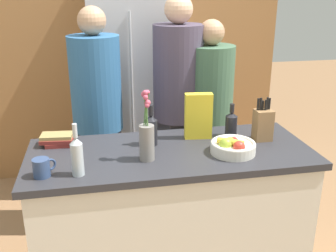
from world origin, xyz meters
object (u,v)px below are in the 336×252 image
(refrigerator, at_px, (135,83))
(bottle_oil, at_px, (151,129))
(coffee_mug, at_px, (42,168))
(person_in_blue, at_px, (178,101))
(knife_block, at_px, (263,124))
(fruit_bowl, at_px, (233,146))
(cereal_box, at_px, (198,116))
(person_in_red_tee, at_px, (209,113))
(person_at_sink, at_px, (98,111))
(bottle_wine, at_px, (231,124))
(bottle_vinegar, at_px, (77,155))
(book_stack, at_px, (58,139))
(flower_vase, at_px, (147,138))

(refrigerator, distance_m, bottle_oil, 1.31)
(coffee_mug, xyz_separation_m, person_in_blue, (0.90, 0.98, 0.01))
(knife_block, xyz_separation_m, person_in_blue, (-0.37, 0.73, -0.04))
(fruit_bowl, xyz_separation_m, knife_block, (0.25, 0.16, 0.06))
(cereal_box, height_order, person_in_blue, person_in_blue)
(coffee_mug, height_order, person_in_red_tee, person_in_red_tee)
(person_at_sink, height_order, person_in_red_tee, person_at_sink)
(knife_block, distance_m, bottle_wine, 0.19)
(person_in_red_tee, bearing_deg, person_in_blue, 157.18)
(bottle_oil, height_order, bottle_vinegar, bottle_vinegar)
(bottle_oil, distance_m, person_in_blue, 0.74)
(knife_block, xyz_separation_m, person_in_red_tee, (-0.14, 0.67, -0.14))
(bottle_vinegar, relative_size, person_in_red_tee, 0.17)
(knife_block, relative_size, coffee_mug, 2.36)
(fruit_bowl, bearing_deg, bottle_wine, 72.51)
(bottle_oil, relative_size, bottle_vinegar, 0.91)
(knife_block, relative_size, book_stack, 1.32)
(knife_block, relative_size, bottle_vinegar, 0.98)
(cereal_box, height_order, person_at_sink, person_at_sink)
(person_in_blue, bearing_deg, bottle_wine, -98.13)
(bottle_oil, bearing_deg, bottle_vinegar, -142.47)
(flower_vase, height_order, person_at_sink, person_at_sink)
(book_stack, bearing_deg, cereal_box, -3.31)
(flower_vase, relative_size, book_stack, 1.94)
(bottle_vinegar, bearing_deg, flower_vase, 17.46)
(coffee_mug, relative_size, person_at_sink, 0.07)
(bottle_vinegar, bearing_deg, refrigerator, 73.91)
(book_stack, bearing_deg, bottle_oil, -10.64)
(book_stack, relative_size, bottle_vinegar, 0.74)
(cereal_box, relative_size, person_in_blue, 0.16)
(flower_vase, relative_size, coffee_mug, 3.47)
(bottle_wine, relative_size, person_in_blue, 0.12)
(bottle_vinegar, xyz_separation_m, person_in_blue, (0.73, 0.99, -0.05))
(bottle_oil, bearing_deg, fruit_bowl, -26.60)
(bottle_wine, bearing_deg, person_in_blue, 107.82)
(book_stack, bearing_deg, flower_vase, -32.23)
(refrigerator, height_order, coffee_mug, refrigerator)
(fruit_bowl, height_order, book_stack, fruit_bowl)
(bottle_wine, bearing_deg, cereal_box, 176.96)
(fruit_bowl, relative_size, book_stack, 1.26)
(knife_block, bearing_deg, bottle_wine, 150.41)
(cereal_box, xyz_separation_m, bottle_oil, (-0.30, -0.05, -0.04))
(cereal_box, xyz_separation_m, bottle_wine, (0.21, -0.01, -0.06))
(refrigerator, height_order, person_at_sink, refrigerator)
(refrigerator, bearing_deg, coffee_mug, -111.78)
(bottle_vinegar, height_order, person_in_blue, person_in_blue)
(flower_vase, xyz_separation_m, person_in_blue, (0.36, 0.88, -0.06))
(bottle_wine, xyz_separation_m, person_at_sink, (-0.81, 0.61, -0.06))
(bottle_oil, xyz_separation_m, bottle_wine, (0.51, 0.04, -0.01))
(fruit_bowl, height_order, knife_block, knife_block)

